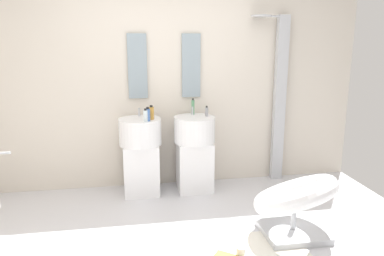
{
  "coord_description": "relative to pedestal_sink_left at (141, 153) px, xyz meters",
  "views": [
    {
      "loc": [
        -0.43,
        -2.83,
        1.76
      ],
      "look_at": [
        0.15,
        0.55,
        0.95
      ],
      "focal_mm": 34.95,
      "sensor_mm": 36.0,
      "label": 1
    }
  ],
  "objects": [
    {
      "name": "ground_plane",
      "position": [
        0.31,
        -1.34,
        -0.5
      ],
      "size": [
        4.8,
        3.6,
        0.04
      ],
      "primitive_type": "cube",
      "color": "silver"
    },
    {
      "name": "rear_partition",
      "position": [
        0.31,
        0.31,
        0.82
      ],
      "size": [
        4.8,
        0.1,
        2.6
      ],
      "primitive_type": "cube",
      "color": "beige",
      "rests_on": "ground_plane"
    },
    {
      "name": "pedestal_sink_left",
      "position": [
        0.0,
        0.0,
        0.0
      ],
      "size": [
        0.48,
        0.48,
        0.99
      ],
      "color": "white",
      "rests_on": "ground_plane"
    },
    {
      "name": "pedestal_sink_right",
      "position": [
        0.63,
        0.0,
        0.0
      ],
      "size": [
        0.48,
        0.48,
        0.99
      ],
      "color": "white",
      "rests_on": "ground_plane"
    },
    {
      "name": "vanity_mirror_left",
      "position": [
        0.0,
        0.24,
        0.98
      ],
      "size": [
        0.22,
        0.03,
        0.74
      ],
      "primitive_type": "cube",
      "color": "#8C9EA8"
    },
    {
      "name": "vanity_mirror_right",
      "position": [
        0.63,
        0.24,
        0.98
      ],
      "size": [
        0.22,
        0.03,
        0.74
      ],
      "primitive_type": "cube",
      "color": "#8C9EA8"
    },
    {
      "name": "shower_column",
      "position": [
        1.72,
        0.18,
        0.6
      ],
      "size": [
        0.49,
        0.24,
        2.05
      ],
      "color": "#B7BABF",
      "rests_on": "ground_plane"
    },
    {
      "name": "lounge_chair",
      "position": [
        1.34,
        -1.23,
        -0.14
      ],
      "size": [
        1.1,
        1.1,
        0.65
      ],
      "color": "#B7BABF",
      "rests_on": "ground_plane"
    },
    {
      "name": "coffee_mug",
      "position": [
        0.75,
        -1.5,
        -0.43
      ],
      "size": [
        0.08,
        0.08,
        0.08
      ],
      "primitive_type": "cylinder",
      "color": "white",
      "rests_on": "area_rug"
    },
    {
      "name": "soap_bottle_blue",
      "position": [
        0.08,
        -0.14,
        0.48
      ],
      "size": [
        0.05,
        0.05,
        0.15
      ],
      "color": "#4C72B7",
      "rests_on": "pedestal_sink_left"
    },
    {
      "name": "soap_bottle_grey",
      "position": [
        0.78,
        0.01,
        0.46
      ],
      "size": [
        0.04,
        0.04,
        0.12
      ],
      "color": "#99999E",
      "rests_on": "pedestal_sink_right"
    },
    {
      "name": "soap_bottle_amber",
      "position": [
        0.13,
        -0.05,
        0.48
      ],
      "size": [
        0.06,
        0.06,
        0.16
      ],
      "color": "#C68C38",
      "rests_on": "pedestal_sink_left"
    },
    {
      "name": "soap_bottle_green",
      "position": [
        0.64,
        0.14,
        0.5
      ],
      "size": [
        0.04,
        0.04,
        0.19
      ],
      "color": "#59996B",
      "rests_on": "pedestal_sink_right"
    },
    {
      "name": "soap_bottle_clear",
      "position": [
        0.06,
        -0.16,
        0.47
      ],
      "size": [
        0.05,
        0.05,
        0.14
      ],
      "color": "silver",
      "rests_on": "pedestal_sink_left"
    }
  ]
}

